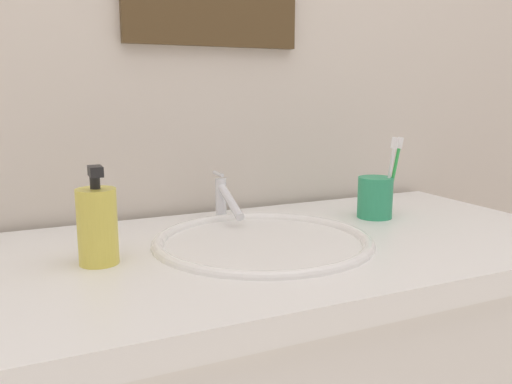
# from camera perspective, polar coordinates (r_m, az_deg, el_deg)

# --- Properties ---
(tiled_wall_back) EXTENTS (2.41, 0.04, 2.40)m
(tiled_wall_back) POSITION_cam_1_polar(r_m,az_deg,el_deg) (1.26, -5.11, 15.30)
(tiled_wall_back) COLOR beige
(tiled_wall_back) RESTS_ON ground
(sink_basin) EXTENTS (0.41, 0.41, 0.09)m
(sink_basin) POSITION_cam_1_polar(r_m,az_deg,el_deg) (1.00, 0.73, -7.04)
(sink_basin) COLOR white
(sink_basin) RESTS_ON vanity_counter
(faucet) EXTENTS (0.02, 0.15, 0.10)m
(faucet) POSITION_cam_1_polar(r_m,az_deg,el_deg) (1.15, -3.39, -0.69)
(faucet) COLOR silver
(faucet) RESTS_ON sink_basin
(toothbrush_cup) EXTENTS (0.08, 0.08, 0.09)m
(toothbrush_cup) POSITION_cam_1_polar(r_m,az_deg,el_deg) (1.20, 12.66, -0.57)
(toothbrush_cup) COLOR #2D9966
(toothbrush_cup) RESTS_ON vanity_counter
(toothbrush_green) EXTENTS (0.03, 0.03, 0.17)m
(toothbrush_green) POSITION_cam_1_polar(r_m,az_deg,el_deg) (1.19, 14.62, 2.16)
(toothbrush_green) COLOR green
(toothbrush_green) RESTS_ON toothbrush_cup
(toothbrush_white) EXTENTS (0.02, 0.03, 0.17)m
(toothbrush_white) POSITION_cam_1_polar(r_m,az_deg,el_deg) (1.19, 14.19, 2.14)
(toothbrush_white) COLOR white
(toothbrush_white) RESTS_ON toothbrush_cup
(soap_dispenser) EXTENTS (0.06, 0.06, 0.16)m
(soap_dispenser) POSITION_cam_1_polar(r_m,az_deg,el_deg) (0.89, -16.66, -3.41)
(soap_dispenser) COLOR #DBCC4C
(soap_dispenser) RESTS_ON vanity_counter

